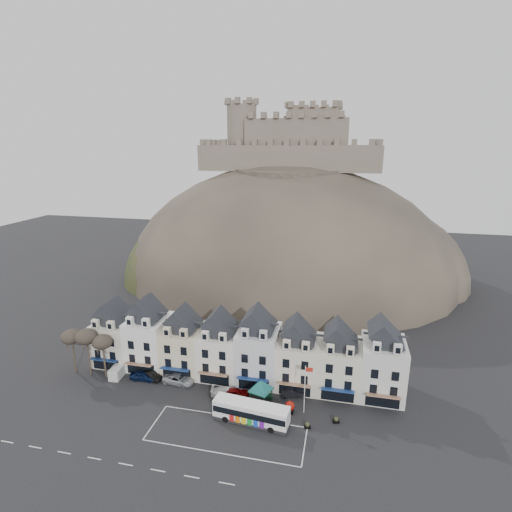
{
  "coord_description": "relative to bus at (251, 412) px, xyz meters",
  "views": [
    {
      "loc": [
        16.53,
        -44.03,
        39.57
      ],
      "look_at": [
        1.08,
        24.0,
        19.79
      ],
      "focal_mm": 28.0,
      "sensor_mm": 36.0,
      "label": 1
    }
  ],
  "objects": [
    {
      "name": "townhouse_terrace",
      "position": [
        -4.66,
        11.6,
        3.54
      ],
      "size": [
        54.4,
        9.35,
        11.8
      ],
      "color": "beige",
      "rests_on": "ground"
    },
    {
      "name": "car_silver",
      "position": [
        -14.4,
        6.92,
        -1.0
      ],
      "size": [
        5.53,
        2.95,
        1.51
      ],
      "primitive_type": "imported",
      "rotation": [
        0.0,
        0.0,
        1.48
      ],
      "color": "#ADB1B5",
      "rests_on": "ground"
    },
    {
      "name": "ground",
      "position": [
        -4.8,
        -4.37,
        -1.76
      ],
      "size": [
        300.0,
        300.0,
        0.0
      ],
      "primitive_type": "plane",
      "color": "black",
      "rests_on": "ground"
    },
    {
      "name": "castle",
      "position": [
        -4.3,
        71.56,
        38.44
      ],
      "size": [
        50.2,
        22.2,
        22.0
      ],
      "color": "#6C5F52",
      "rests_on": "ground"
    },
    {
      "name": "tree_left_mid",
      "position": [
        -30.8,
        6.13,
        5.49
      ],
      "size": [
        3.78,
        3.78,
        8.64
      ],
      "color": "#393124",
      "rests_on": "ground"
    },
    {
      "name": "castle_hill",
      "position": [
        -3.55,
        64.58,
        -1.65
      ],
      "size": [
        100.0,
        76.0,
        68.0
      ],
      "color": "#322C26",
      "rests_on": "ground"
    },
    {
      "name": "white_van",
      "position": [
        -25.69,
        6.75,
        -0.81
      ],
      "size": [
        2.07,
        4.25,
        1.89
      ],
      "rotation": [
        0.0,
        0.0,
        0.07
      ],
      "color": "silver",
      "rests_on": "ground"
    },
    {
      "name": "tree_left_far",
      "position": [
        -33.8,
        6.13,
        5.14
      ],
      "size": [
        3.61,
        3.61,
        8.24
      ],
      "color": "#393124",
      "rests_on": "ground"
    },
    {
      "name": "planter_west",
      "position": [
        12.2,
        2.63,
        -1.3
      ],
      "size": [
        1.03,
        0.69,
        0.95
      ],
      "rotation": [
        0.0,
        0.0,
        0.24
      ],
      "color": "black",
      "rests_on": "ground"
    },
    {
      "name": "red_buoy",
      "position": [
        5.2,
        3.53,
        -0.82
      ],
      "size": [
        1.47,
        1.47,
        1.82
      ],
      "rotation": [
        0.0,
        0.0,
        0.01
      ],
      "color": "black",
      "rests_on": "ground"
    },
    {
      "name": "car_navy",
      "position": [
        -20.8,
        6.49,
        -0.97
      ],
      "size": [
        4.65,
        2.03,
        1.56
      ],
      "primitive_type": "imported",
      "rotation": [
        0.0,
        0.0,
        1.61
      ],
      "color": "#0B1739",
      "rests_on": "ground"
    },
    {
      "name": "flagpole",
      "position": [
        7.41,
        3.96,
        2.81
      ],
      "size": [
        1.15,
        0.21,
        7.99
      ],
      "rotation": [
        0.0,
        0.0,
        0.12
      ],
      "color": "silver",
      "rests_on": "ground"
    },
    {
      "name": "planter_east",
      "position": [
        8.2,
        0.55,
        -1.31
      ],
      "size": [
        0.98,
        0.65,
        0.93
      ],
      "rotation": [
        0.0,
        0.0,
        0.14
      ],
      "color": "black",
      "rests_on": "ground"
    },
    {
      "name": "coach_bay_markings",
      "position": [
        -2.8,
        -3.12,
        -1.76
      ],
      "size": [
        22.0,
        7.5,
        0.01
      ],
      "primitive_type": "cube",
      "color": "silver",
      "rests_on": "ground"
    },
    {
      "name": "car_white",
      "position": [
        -5.2,
        5.18,
        -1.0
      ],
      "size": [
        5.5,
        3.04,
        1.51
      ],
      "primitive_type": "imported",
      "rotation": [
        0.0,
        0.0,
        1.76
      ],
      "color": "white",
      "rests_on": "ground"
    },
    {
      "name": "bus",
      "position": [
        0.0,
        0.0,
        0.0
      ],
      "size": [
        11.46,
        3.77,
        3.18
      ],
      "rotation": [
        0.0,
        0.0,
        -0.1
      ],
      "color": "#262628",
      "rests_on": "ground"
    },
    {
      "name": "car_black",
      "position": [
        -19.6,
        7.0,
        -1.04
      ],
      "size": [
        4.62,
        2.9,
        1.44
      ],
      "primitive_type": "imported",
      "rotation": [
        0.0,
        0.0,
        1.23
      ],
      "color": "black",
      "rests_on": "ground"
    },
    {
      "name": "car_maroon",
      "position": [
        -4.0,
        5.2,
        -0.96
      ],
      "size": [
        5.02,
        3.38,
        1.59
      ],
      "primitive_type": "imported",
      "rotation": [
        0.0,
        0.0,
        1.93
      ],
      "color": "#630506",
      "rests_on": "ground"
    },
    {
      "name": "car_charcoal",
      "position": [
        5.2,
        7.63,
        -1.09
      ],
      "size": [
        4.28,
        2.48,
        1.33
      ],
      "primitive_type": "imported",
      "rotation": [
        0.0,
        0.0,
        1.85
      ],
      "color": "black",
      "rests_on": "ground"
    },
    {
      "name": "bus_shelter",
      "position": [
        0.41,
        4.85,
        1.33
      ],
      "size": [
        5.99,
        5.99,
        3.97
      ],
      "rotation": [
        0.0,
        0.0,
        -0.3
      ],
      "color": "black",
      "rests_on": "ground"
    },
    {
      "name": "tree_left_near",
      "position": [
        -27.8,
        6.13,
        4.8
      ],
      "size": [
        3.43,
        3.43,
        7.84
      ],
      "color": "#393124",
      "rests_on": "ground"
    }
  ]
}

